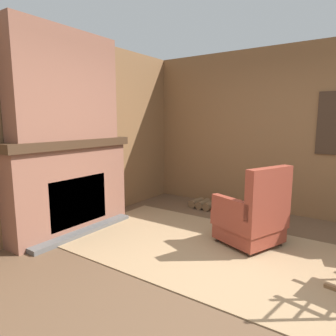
# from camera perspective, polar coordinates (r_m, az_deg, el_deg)

# --- Properties ---
(ground_plane) EXTENTS (14.00, 14.00, 0.00)m
(ground_plane) POSITION_cam_1_polar(r_m,az_deg,el_deg) (3.16, 10.67, -19.91)
(ground_plane) COLOR brown
(wood_panel_wall_left) EXTENTS (0.06, 5.52, 2.69)m
(wood_panel_wall_left) POSITION_cam_1_polar(r_m,az_deg,el_deg) (4.39, -20.10, 6.19)
(wood_panel_wall_left) COLOR brown
(wood_panel_wall_left) RESTS_ON ground
(wood_panel_wall_back) EXTENTS (5.52, 0.09, 2.69)m
(wood_panel_wall_back) POSITION_cam_1_polar(r_m,az_deg,el_deg) (5.15, 22.75, 6.43)
(wood_panel_wall_back) COLOR brown
(wood_panel_wall_back) RESTS_ON ground
(fireplace_hearth) EXTENTS (0.55, 1.86, 1.27)m
(fireplace_hearth) POSITION_cam_1_polar(r_m,az_deg,el_deg) (4.31, -17.93, -3.33)
(fireplace_hearth) COLOR brown
(fireplace_hearth) RESTS_ON ground
(chimney_breast) EXTENTS (0.30, 1.55, 1.40)m
(chimney_breast) POSITION_cam_1_polar(r_m,az_deg,el_deg) (4.25, -18.94, 14.61)
(chimney_breast) COLOR brown
(chimney_breast) RESTS_ON fireplace_hearth
(area_rug) EXTENTS (3.71, 1.97, 0.01)m
(area_rug) POSITION_cam_1_polar(r_m,az_deg,el_deg) (3.70, 8.80, -15.28)
(area_rug) COLOR #997A56
(area_rug) RESTS_ON ground
(armchair) EXTENTS (0.86, 0.87, 1.00)m
(armchair) POSITION_cam_1_polar(r_m,az_deg,el_deg) (3.82, 15.80, -9.01)
(armchair) COLOR brown
(armchair) RESTS_ON ground
(firewood_stack) EXTENTS (0.43, 0.35, 0.14)m
(firewood_stack) POSITION_cam_1_polar(r_m,az_deg,el_deg) (5.33, 6.72, -6.81)
(firewood_stack) COLOR brown
(firewood_stack) RESTS_ON ground
(oil_lamp_vase) EXTENTS (0.10, 0.10, 0.31)m
(oil_lamp_vase) POSITION_cam_1_polar(r_m,az_deg,el_deg) (4.06, -22.75, 6.35)
(oil_lamp_vase) COLOR #47708E
(oil_lamp_vase) RESTS_ON fireplace_hearth
(storage_case) EXTENTS (0.15, 0.24, 0.14)m
(storage_case) POSITION_cam_1_polar(r_m,az_deg,el_deg) (4.62, -13.10, 6.53)
(storage_case) COLOR black
(storage_case) RESTS_ON fireplace_hearth
(decorative_plate_on_mantel) EXTENTS (0.07, 0.28, 0.28)m
(decorative_plate_on_mantel) POSITION_cam_1_polar(r_m,az_deg,el_deg) (4.34, -17.80, 7.08)
(decorative_plate_on_mantel) COLOR red
(decorative_plate_on_mantel) RESTS_ON fireplace_hearth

